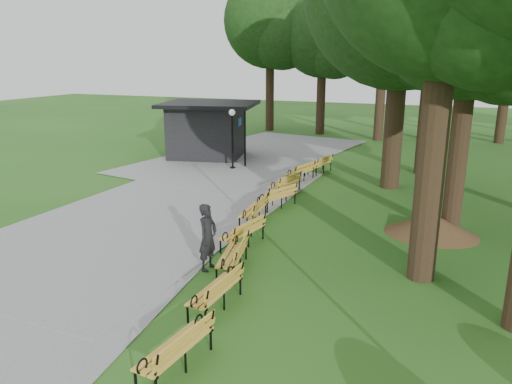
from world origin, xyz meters
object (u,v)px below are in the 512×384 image
at_px(bench_1, 215,290).
at_px(bench_3, 242,232).
at_px(bench_6, 285,184).
at_px(person, 208,237).
at_px(dirt_mound, 432,224).
at_px(bench_0, 175,348).
at_px(bench_2, 232,255).
at_px(lamp_post, 232,126).
at_px(bench_8, 320,164).
at_px(kiosk, 207,130).
at_px(bench_4, 253,210).
at_px(bench_7, 300,172).
at_px(bench_5, 277,196).

height_order(bench_1, bench_3, same).
relative_size(bench_1, bench_6, 1.00).
xyz_separation_m(person, dirt_mound, (5.39, 5.06, -0.57)).
xyz_separation_m(bench_1, bench_3, (-0.95, 3.72, 0.00)).
distance_m(bench_3, bench_6, 6.05).
bearing_deg(bench_0, bench_2, -162.61).
height_order(dirt_mound, bench_6, bench_6).
distance_m(bench_0, bench_3, 6.15).
relative_size(lamp_post, bench_8, 1.59).
bearing_deg(kiosk, bench_4, -67.42).
bearing_deg(bench_0, bench_4, -161.05).
bearing_deg(bench_7, person, 17.81).
relative_size(lamp_post, dirt_mound, 1.23).
distance_m(bench_0, bench_7, 14.50).
relative_size(bench_2, bench_6, 1.00).
bearing_deg(dirt_mound, bench_0, -113.08).
relative_size(bench_7, bench_8, 1.00).
height_order(bench_0, bench_6, same).
xyz_separation_m(lamp_post, bench_6, (3.99, -3.50, -1.75)).
xyz_separation_m(lamp_post, bench_5, (4.33, -5.43, -1.75)).
bearing_deg(bench_6, dirt_mound, 77.57).
relative_size(bench_0, bench_7, 1.00).
height_order(kiosk, bench_2, kiosk).
height_order(person, bench_3, person).
bearing_deg(bench_6, bench_2, 21.58).
bearing_deg(bench_5, bench_7, -154.56).
distance_m(kiosk, bench_3, 13.88).
bearing_deg(dirt_mound, bench_1, -121.70).
bearing_deg(bench_1, person, -145.76).
bearing_deg(bench_3, bench_4, -155.73).
relative_size(person, bench_1, 0.96).
bearing_deg(dirt_mound, bench_7, 139.23).
distance_m(bench_0, bench_1, 2.32).
height_order(bench_3, bench_5, same).
height_order(lamp_post, bench_8, lamp_post).
height_order(kiosk, bench_6, kiosk).
height_order(dirt_mound, bench_1, bench_1).
distance_m(person, bench_5, 5.98).
bearing_deg(lamp_post, bench_1, -66.90).
height_order(lamp_post, bench_3, lamp_post).
bearing_deg(kiosk, bench_5, -60.36).
distance_m(dirt_mound, bench_0, 10.00).
height_order(bench_0, bench_2, same).
bearing_deg(bench_8, lamp_post, -68.58).
bearing_deg(bench_2, kiosk, -162.33).
relative_size(bench_4, bench_5, 1.00).
height_order(bench_5, bench_8, same).
distance_m(lamp_post, bench_4, 8.64).
xyz_separation_m(kiosk, bench_6, (6.61, -5.74, -1.12)).
bearing_deg(person, bench_4, 10.73).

